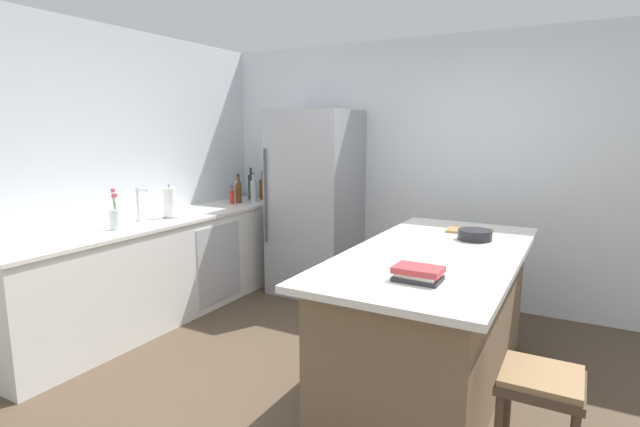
# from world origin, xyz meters

# --- Properties ---
(ground_plane) EXTENTS (7.20, 7.20, 0.00)m
(ground_plane) POSITION_xyz_m (0.00, 0.00, 0.00)
(ground_plane) COLOR #4C3D2D
(wall_rear) EXTENTS (6.00, 0.10, 2.60)m
(wall_rear) POSITION_xyz_m (0.00, 2.25, 1.30)
(wall_rear) COLOR silver
(wall_rear) RESTS_ON ground_plane
(wall_left) EXTENTS (0.10, 6.00, 2.60)m
(wall_left) POSITION_xyz_m (-2.45, 0.00, 1.30)
(wall_left) COLOR silver
(wall_left) RESTS_ON ground_plane
(counter_run_left) EXTENTS (0.68, 3.15, 0.92)m
(counter_run_left) POSITION_xyz_m (-2.08, 0.54, 0.46)
(counter_run_left) COLOR silver
(counter_run_left) RESTS_ON ground_plane
(kitchen_island) EXTENTS (1.03, 2.20, 0.94)m
(kitchen_island) POSITION_xyz_m (0.46, 0.49, 0.47)
(kitchen_island) COLOR #7A6047
(kitchen_island) RESTS_ON ground_plane
(refrigerator) EXTENTS (0.82, 0.77, 1.91)m
(refrigerator) POSITION_xyz_m (-1.19, 1.83, 0.95)
(refrigerator) COLOR #93969B
(refrigerator) RESTS_ON ground_plane
(bar_stool) EXTENTS (0.36, 0.36, 0.64)m
(bar_stool) POSITION_xyz_m (1.18, -0.30, 0.52)
(bar_stool) COLOR #473828
(bar_stool) RESTS_ON ground_plane
(sink_faucet) EXTENTS (0.15, 0.05, 0.30)m
(sink_faucet) POSITION_xyz_m (-2.12, 0.34, 1.07)
(sink_faucet) COLOR silver
(sink_faucet) RESTS_ON counter_run_left
(flower_vase) EXTENTS (0.08, 0.08, 0.34)m
(flower_vase) POSITION_xyz_m (-2.01, 0.00, 1.02)
(flower_vase) COLOR silver
(flower_vase) RESTS_ON counter_run_left
(paper_towel_roll) EXTENTS (0.14, 0.14, 0.31)m
(paper_towel_roll) POSITION_xyz_m (-2.03, 0.60, 1.05)
(paper_towel_roll) COLOR gray
(paper_towel_roll) RESTS_ON counter_run_left
(whiskey_bottle) EXTENTS (0.08, 0.08, 0.32)m
(whiskey_bottle) POSITION_xyz_m (-1.99, 2.00, 1.04)
(whiskey_bottle) COLOR brown
(whiskey_bottle) RESTS_ON counter_run_left
(wine_bottle) EXTENTS (0.07, 0.07, 0.36)m
(wine_bottle) POSITION_xyz_m (-2.09, 1.91, 1.07)
(wine_bottle) COLOR #19381E
(wine_bottle) RESTS_ON counter_run_left
(soda_bottle) EXTENTS (0.07, 0.07, 0.32)m
(soda_bottle) POSITION_xyz_m (-1.98, 1.81, 1.04)
(soda_bottle) COLOR silver
(soda_bottle) RESTS_ON counter_run_left
(gin_bottle) EXTENTS (0.07, 0.07, 0.31)m
(gin_bottle) POSITION_xyz_m (-2.12, 1.71, 1.04)
(gin_bottle) COLOR #8CB79E
(gin_bottle) RESTS_ON counter_run_left
(syrup_bottle) EXTENTS (0.07, 0.07, 0.31)m
(syrup_bottle) POSITION_xyz_m (-2.05, 1.63, 1.04)
(syrup_bottle) COLOR #5B3319
(syrup_bottle) RESTS_ON counter_run_left
(hot_sauce_bottle) EXTENTS (0.05, 0.05, 0.20)m
(hot_sauce_bottle) POSITION_xyz_m (-2.06, 1.52, 1.00)
(hot_sauce_bottle) COLOR red
(hot_sauce_bottle) RESTS_ON counter_run_left
(cookbook_stack) EXTENTS (0.25, 0.17, 0.08)m
(cookbook_stack) POSITION_xyz_m (0.55, -0.18, 0.98)
(cookbook_stack) COLOR #2D2D33
(cookbook_stack) RESTS_ON kitchen_island
(mixing_bowl) EXTENTS (0.24, 0.24, 0.07)m
(mixing_bowl) POSITION_xyz_m (0.62, 0.93, 0.97)
(mixing_bowl) COLOR black
(mixing_bowl) RESTS_ON kitchen_island
(cutting_board) EXTENTS (0.35, 0.23, 0.02)m
(cutting_board) POSITION_xyz_m (0.53, 1.19, 0.95)
(cutting_board) COLOR #9E7042
(cutting_board) RESTS_ON kitchen_island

